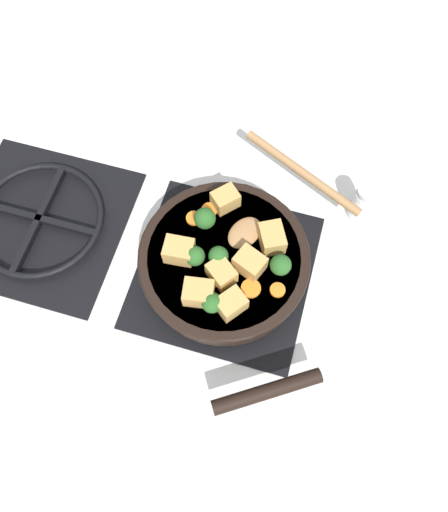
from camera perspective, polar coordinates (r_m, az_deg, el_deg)
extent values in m
plane|color=silver|center=(0.91, 0.00, -1.83)|extent=(2.40, 2.40, 0.00)
cube|color=black|center=(0.91, 0.00, -1.74)|extent=(0.31, 0.31, 0.01)
torus|color=black|center=(0.89, 0.00, -1.37)|extent=(0.24, 0.24, 0.01)
cube|color=black|center=(0.89, 0.00, -1.37)|extent=(0.01, 0.23, 0.01)
cube|color=black|center=(0.89, 0.00, -1.37)|extent=(0.23, 0.01, 0.01)
cube|color=black|center=(1.01, -20.09, 3.62)|extent=(0.31, 0.31, 0.01)
torus|color=black|center=(1.00, -20.38, 4.02)|extent=(0.24, 0.24, 0.01)
cube|color=black|center=(1.00, -20.38, 4.02)|extent=(0.01, 0.23, 0.01)
cube|color=black|center=(1.00, -20.38, 4.02)|extent=(0.23, 0.01, 0.01)
cylinder|color=black|center=(0.87, 0.00, -0.63)|extent=(0.29, 0.29, 0.05)
cylinder|color=brown|center=(0.86, 0.00, -0.53)|extent=(0.26, 0.26, 0.04)
torus|color=black|center=(0.85, 0.00, -0.11)|extent=(0.30, 0.30, 0.01)
cylinder|color=black|center=(0.80, 4.95, -15.16)|extent=(0.11, 0.16, 0.02)
ellipsoid|color=#A87A4C|center=(0.85, 2.37, 2.67)|extent=(0.08, 0.07, 0.01)
cylinder|color=#A87A4C|center=(0.92, 8.93, 9.43)|extent=(0.12, 0.23, 0.02)
cube|color=tan|center=(0.82, 2.96, -0.83)|extent=(0.05, 0.06, 0.04)
cube|color=tan|center=(0.79, 0.81, -5.48)|extent=(0.06, 0.06, 0.04)
cube|color=tan|center=(0.81, -0.29, -2.00)|extent=(0.06, 0.06, 0.04)
cube|color=tan|center=(0.80, -2.92, -4.24)|extent=(0.05, 0.05, 0.04)
cube|color=tan|center=(0.87, 0.16, 6.50)|extent=(0.06, 0.05, 0.03)
cube|color=tan|center=(0.84, 5.48, 2.05)|extent=(0.06, 0.06, 0.04)
cube|color=tan|center=(0.83, -5.16, 0.59)|extent=(0.04, 0.05, 0.04)
cylinder|color=#709956|center=(0.83, 6.31, -1.68)|extent=(0.01, 0.01, 0.01)
sphere|color=#285B23|center=(0.81, 6.45, -1.19)|extent=(0.04, 0.04, 0.04)
cylinder|color=#709956|center=(0.86, -2.16, 3.71)|extent=(0.01, 0.01, 0.01)
sphere|color=#285B23|center=(0.84, -2.21, 4.32)|extent=(0.04, 0.04, 0.04)
cylinder|color=#709956|center=(0.83, -0.63, -0.49)|extent=(0.01, 0.01, 0.01)
sphere|color=#285B23|center=(0.82, -0.64, 0.00)|extent=(0.03, 0.03, 0.03)
cylinder|color=#709956|center=(0.81, -1.36, -5.75)|extent=(0.01, 0.01, 0.01)
sphere|color=#285B23|center=(0.79, -1.39, -5.36)|extent=(0.03, 0.03, 0.03)
cylinder|color=#709956|center=(0.83, -3.28, -0.50)|extent=(0.01, 0.01, 0.01)
sphere|color=#285B23|center=(0.82, -3.35, 0.00)|extent=(0.03, 0.03, 0.03)
cylinder|color=orange|center=(0.82, 3.08, -3.72)|extent=(0.03, 0.03, 0.01)
cylinder|color=orange|center=(0.88, -1.70, 5.26)|extent=(0.03, 0.03, 0.01)
cylinder|color=orange|center=(0.82, 6.14, -3.89)|extent=(0.03, 0.03, 0.01)
cylinder|color=orange|center=(0.87, -3.47, 4.33)|extent=(0.03, 0.03, 0.01)
cylinder|color=white|center=(0.96, 15.33, 5.73)|extent=(0.04, 0.04, 0.07)
cylinder|color=#B7B7BC|center=(0.93, 15.99, 7.01)|extent=(0.03, 0.03, 0.01)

